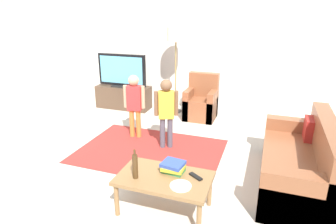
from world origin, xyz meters
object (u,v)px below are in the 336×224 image
object	(u,v)px
tv	(122,71)
plate	(181,186)
coffee_table	(164,181)
child_center	(166,108)
floor_lamp	(176,39)
book_stack	(173,167)
bottle	(135,166)
couch	(303,165)
armchair	(201,104)
child_near_tv	(134,101)
tv_remote	(196,176)
tv_stand	(124,97)

from	to	relation	value
tv	plate	world-z (taller)	tv
tv	coffee_table	distance (m)	3.72
tv	coffee_table	world-z (taller)	tv
child_center	floor_lamp	bearing A→B (deg)	103.49
book_stack	bottle	bearing A→B (deg)	-143.84
couch	book_stack	xyz separation A→B (m)	(-1.39, -0.90, 0.19)
armchair	child_near_tv	distance (m)	1.61
armchair	tv_remote	world-z (taller)	armchair
child_center	bottle	distance (m)	1.63
armchair	child_near_tv	world-z (taller)	child_near_tv
book_stack	coffee_table	bearing A→B (deg)	-114.58
tv_stand	coffee_table	size ratio (longest dim) A/B	1.20
tv	child_center	distance (m)	2.22
tv_stand	floor_lamp	xyz separation A→B (m)	(1.17, 0.15, 1.30)
coffee_table	bottle	bearing A→B (deg)	-156.80
tv	book_stack	distance (m)	3.64
coffee_table	couch	bearing A→B (deg)	35.19
child_near_tv	plate	bearing A→B (deg)	-52.78
couch	child_center	distance (m)	2.06
child_center	plate	distance (m)	1.78
floor_lamp	bottle	world-z (taller)	floor_lamp
book_stack	floor_lamp	bearing A→B (deg)	107.72
armchair	plate	distance (m)	3.19
book_stack	plate	bearing A→B (deg)	-56.73
tv_stand	tv_remote	distance (m)	3.83
armchair	child_center	size ratio (longest dim) A/B	0.81
armchair	tv	bearing A→B (deg)	179.41
couch	child_near_tv	distance (m)	2.72
tv	armchair	world-z (taller)	tv
plate	bottle	bearing A→B (deg)	180.00
armchair	floor_lamp	world-z (taller)	floor_lamp
floor_lamp	plate	distance (m)	3.70
tv_stand	plate	xyz separation A→B (m)	(2.32, -3.18, 0.18)
child_near_tv	floor_lamp	bearing A→B (deg)	81.24
couch	child_center	xyz separation A→B (m)	(-1.97, 0.46, 0.38)
couch	plate	distance (m)	1.69
bottle	plate	xyz separation A→B (m)	(0.50, 0.00, -0.13)
child_near_tv	book_stack	bearing A→B (deg)	-52.19
couch	bottle	size ratio (longest dim) A/B	5.48
tv	coffee_table	xyz separation A→B (m)	(2.10, -3.04, -0.48)
couch	coffee_table	xyz separation A→B (m)	(-1.45, -1.02, 0.08)
tv_remote	plate	world-z (taller)	plate
bottle	coffee_table	bearing A→B (deg)	23.20
child_near_tv	plate	world-z (taller)	child_near_tv
coffee_table	armchair	bearing A→B (deg)	95.86
bottle	plate	distance (m)	0.52
armchair	couch	bearing A→B (deg)	-48.58
armchair	child_near_tv	size ratio (longest dim) A/B	0.82
coffee_table	bottle	xyz separation A→B (m)	(-0.28, -0.12, 0.19)
tv	bottle	bearing A→B (deg)	-60.09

